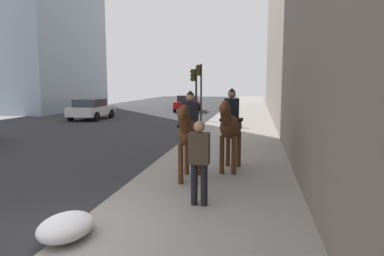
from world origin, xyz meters
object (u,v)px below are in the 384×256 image
object	(u,v)px
car_mid_lane	(188,103)
traffic_light_near_curb	(195,87)
traffic_light_far_curb	(200,83)
mounted_horse_far	(231,125)
mounted_horse_near	(190,131)
pedestrian_greeting	(199,157)
car_near_lane	(91,109)

from	to	relation	value
car_mid_lane	traffic_light_near_curb	xyz separation A→B (m)	(-10.44, -2.51, 1.54)
car_mid_lane	traffic_light_far_curb	xyz separation A→B (m)	(-8.28, -2.46, 1.77)
mounted_horse_far	traffic_light_far_curb	size ratio (longest dim) A/B	0.61
mounted_horse_far	traffic_light_near_curb	bearing A→B (deg)	-159.25
mounted_horse_far	traffic_light_far_curb	xyz separation A→B (m)	(13.00, 2.99, 1.13)
mounted_horse_near	traffic_light_near_curb	xyz separation A→B (m)	(11.97, 2.01, 0.94)
car_mid_lane	traffic_light_near_curb	distance (m)	10.85
mounted_horse_near	traffic_light_near_curb	world-z (taller)	traffic_light_near_curb
car_mid_lane	traffic_light_far_curb	size ratio (longest dim) A/B	1.14
pedestrian_greeting	traffic_light_near_curb	bearing A→B (deg)	10.84
mounted_horse_far	traffic_light_far_curb	distance (m)	13.39
car_near_lane	traffic_light_near_curb	xyz separation A→B (m)	(-2.19, -7.75, 1.55)
mounted_horse_far	car_mid_lane	bearing A→B (deg)	-160.08
traffic_light_near_curb	traffic_light_far_curb	size ratio (longest dim) A/B	0.90
pedestrian_greeting	traffic_light_far_curb	bearing A→B (deg)	9.59
mounted_horse_near	mounted_horse_far	world-z (taller)	mounted_horse_far
car_near_lane	car_mid_lane	distance (m)	9.78
mounted_horse_near	car_near_lane	world-z (taller)	mounted_horse_near
pedestrian_greeting	mounted_horse_far	bearing A→B (deg)	-7.50
mounted_horse_near	traffic_light_far_curb	distance (m)	14.34
mounted_horse_near	pedestrian_greeting	world-z (taller)	mounted_horse_near
mounted_horse_far	car_mid_lane	xyz separation A→B (m)	(21.28, 5.45, -0.64)
mounted_horse_far	mounted_horse_near	bearing A→B (deg)	-33.71
car_near_lane	traffic_light_far_curb	xyz separation A→B (m)	(-0.02, -7.71, 1.78)
pedestrian_greeting	traffic_light_far_curb	distance (m)	16.17
mounted_horse_near	mounted_horse_far	bearing A→B (deg)	138.66
car_near_lane	traffic_light_far_curb	size ratio (longest dim) A/B	1.03
car_near_lane	car_mid_lane	xyz separation A→B (m)	(8.25, -5.25, 0.01)
pedestrian_greeting	car_near_lane	world-z (taller)	pedestrian_greeting
car_near_lane	traffic_light_near_curb	world-z (taller)	traffic_light_near_curb
mounted_horse_far	traffic_light_far_curb	world-z (taller)	traffic_light_far_curb
mounted_horse_far	pedestrian_greeting	size ratio (longest dim) A/B	1.35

